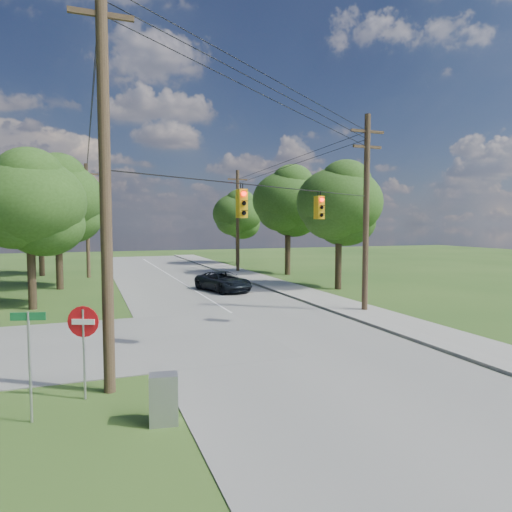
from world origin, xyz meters
name	(u,v)px	position (x,y,z in m)	size (l,w,h in m)	color
ground	(267,377)	(0.00, 0.00, 0.00)	(140.00, 140.00, 0.00)	#284C19
main_road	(267,335)	(2.00, 5.00, 0.01)	(10.00, 100.00, 0.03)	gray
sidewalk_east	(397,322)	(8.70, 5.00, 0.06)	(2.60, 100.00, 0.12)	#9C9A92
pole_sw	(105,169)	(-4.60, 0.40, 6.23)	(2.00, 0.32, 12.00)	#4D3D28
pole_ne	(366,210)	(8.90, 8.00, 5.47)	(2.00, 0.32, 10.50)	#4D3D28
pole_north_e	(238,220)	(8.90, 30.00, 5.13)	(2.00, 0.32, 10.00)	#4D3D28
pole_north_w	(87,220)	(-5.00, 30.00, 5.13)	(2.00, 0.32, 10.00)	#4D3D28
power_lines	(214,142)	(1.50, 11.54, 9.15)	(13.93, 29.62, 4.93)	black
traffic_signals	(285,205)	(2.55, 4.43, 5.50)	(4.91, 3.27, 1.05)	#E9AA0D
tree_w_near	(29,202)	(-8.00, 15.00, 5.92)	(6.00, 6.00, 8.40)	#3F2F1F
tree_w_mid	(57,198)	(-7.00, 23.00, 6.58)	(6.40, 6.40, 9.22)	#3F2F1F
tree_w_far	(40,207)	(-9.00, 33.00, 6.25)	(6.00, 6.00, 8.73)	#3F2F1F
tree_e_near	(339,203)	(12.00, 16.00, 6.25)	(6.20, 6.20, 8.81)	#3F2F1F
tree_e_mid	(288,201)	(12.50, 26.00, 6.91)	(6.60, 6.60, 9.64)	#3F2F1F
tree_e_far	(238,214)	(11.50, 38.00, 5.92)	(5.80, 5.80, 8.32)	#3F2F1F
car_main_north	(223,281)	(3.84, 17.81, 0.71)	(2.25, 4.89, 1.36)	black
control_cabinet	(164,399)	(-3.50, -2.21, 0.60)	(0.66, 0.48, 1.20)	#979A9D
do_not_enter_sign	(83,332)	(-5.25, 0.07, 1.84)	(0.80, 0.35, 2.55)	#979A9D
street_name_sign	(29,352)	(-6.44, -1.03, 1.70)	(0.78, 0.23, 2.67)	#979A9D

